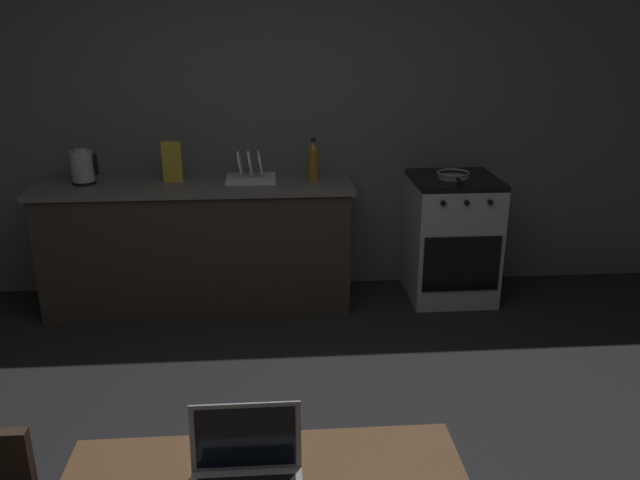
% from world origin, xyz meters
% --- Properties ---
extents(back_wall, '(6.40, 0.10, 2.84)m').
position_xyz_m(back_wall, '(0.30, 2.42, 1.42)').
color(back_wall, '#5E635D').
rests_on(back_wall, ground_plane).
extents(kitchen_counter, '(2.16, 0.64, 0.91)m').
position_xyz_m(kitchen_counter, '(-0.56, 2.07, 0.46)').
color(kitchen_counter, '#382D23').
rests_on(kitchen_counter, ground_plane).
extents(stove_oven, '(0.60, 0.62, 0.91)m').
position_xyz_m(stove_oven, '(1.27, 2.07, 0.45)').
color(stove_oven, '#B7BABF').
rests_on(stove_oven, ground_plane).
extents(laptop, '(0.32, 0.24, 0.23)m').
position_xyz_m(laptop, '(-0.12, -0.80, 0.76)').
color(laptop, '#99999E').
rests_on(laptop, dining_table).
extents(electric_kettle, '(0.18, 0.16, 0.24)m').
position_xyz_m(electric_kettle, '(-1.30, 2.07, 1.02)').
color(electric_kettle, black).
rests_on(electric_kettle, kitchen_counter).
extents(bottle, '(0.07, 0.07, 0.30)m').
position_xyz_m(bottle, '(0.26, 2.02, 1.05)').
color(bottle, '#8C601E').
rests_on(bottle, kitchen_counter).
extents(frying_pan, '(0.23, 0.41, 0.05)m').
position_xyz_m(frying_pan, '(1.25, 2.04, 0.93)').
color(frying_pan, gray).
rests_on(frying_pan, stove_oven).
extents(cereal_box, '(0.13, 0.05, 0.28)m').
position_xyz_m(cereal_box, '(-0.71, 2.09, 1.05)').
color(cereal_box, gold).
rests_on(cereal_box, kitchen_counter).
extents(dish_rack, '(0.34, 0.26, 0.21)m').
position_xyz_m(dish_rack, '(-0.17, 2.07, 0.95)').
color(dish_rack, silver).
rests_on(dish_rack, kitchen_counter).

